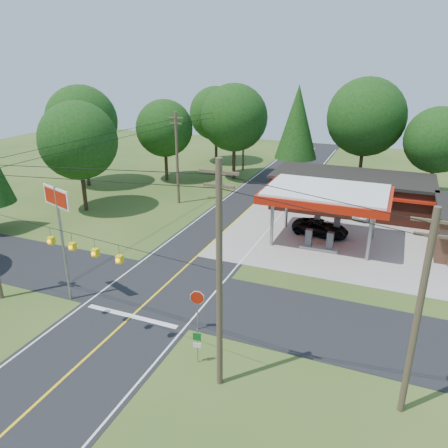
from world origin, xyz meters
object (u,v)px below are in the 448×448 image
at_px(suv_car, 320,228).
at_px(octagonal_stop_sign, 197,301).
at_px(sedan_car, 367,211).
at_px(gas_canopy, 326,196).
at_px(big_stop_sign, 59,215).

bearing_deg(suv_car, octagonal_stop_sign, 175.22).
bearing_deg(sedan_car, octagonal_stop_sign, -89.80).
relative_size(gas_canopy, big_stop_sign, 1.33).
xyz_separation_m(sedan_car, big_stop_sign, (-17.00, -24.36, 5.35)).
xyz_separation_m(gas_canopy, octagonal_stop_sign, (-4.50, -16.28, -2.27)).
height_order(gas_canopy, sedan_car, gas_canopy).
distance_m(gas_canopy, sedan_car, 9.26).
bearing_deg(suv_car, sedan_car, -20.40).
bearing_deg(sedan_car, suv_car, -100.93).
distance_m(gas_canopy, suv_car, 3.90).
xyz_separation_m(suv_car, big_stop_sign, (-13.50, -17.86, 5.35)).
bearing_deg(gas_canopy, big_stop_sign, -130.55).
bearing_deg(octagonal_stop_sign, gas_canopy, 74.55).
relative_size(suv_car, octagonal_stop_sign, 1.89).
height_order(gas_canopy, octagonal_stop_sign, gas_canopy).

